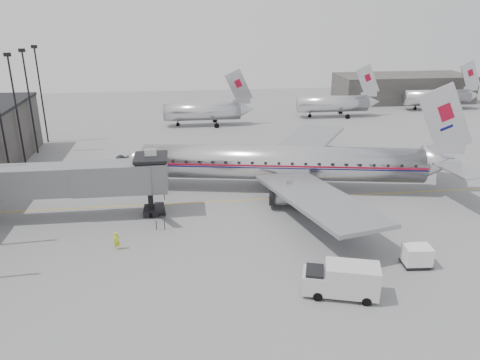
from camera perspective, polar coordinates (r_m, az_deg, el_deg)
The scene contains 12 objects.
ground at distance 48.00m, azimuth 0.24°, elevation -5.34°, with size 160.00×160.00×0.00m, color slate.
hangar at distance 115.96m, azimuth 19.17°, elevation 10.57°, with size 30.00×12.00×6.00m, color #3B3836.
apron_line at distance 53.81m, azimuth 2.59°, elevation -2.38°, with size 0.15×60.00×0.01m, color gold.
jet_bridge at distance 50.66m, azimuth -19.36°, elevation 0.00°, with size 21.00×6.20×7.10m.
distant_aircraft_near at distance 86.83m, azimuth -4.52°, elevation 8.40°, with size 16.39×3.20×10.26m.
distant_aircraft_mid at distance 95.41m, azimuth 11.35°, elevation 9.18°, with size 16.39×3.20×10.26m.
distant_aircraft_far at distance 108.78m, azimuth 22.95°, elevation 9.34°, with size 16.39×3.20×10.26m.
airliner at distance 55.98m, azimuth 6.02°, elevation 2.05°, with size 41.07×37.72×13.10m.
service_van at distance 37.14m, azimuth 12.30°, elevation -11.76°, with size 6.10×3.75×2.69m.
baggage_cart_navy at distance 51.59m, azimuth 11.47°, elevation -2.67°, with size 2.67×2.26×1.83m.
baggage_cart_white at distance 43.00m, azimuth 20.77°, elevation -8.62°, with size 2.47×1.96×1.84m.
ramp_worker at distance 44.35m, azimuth -14.80°, elevation -7.18°, with size 0.61×0.40×1.68m, color #C7E21A.
Camera 1 is at (-5.53, -42.80, 21.01)m, focal length 35.00 mm.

